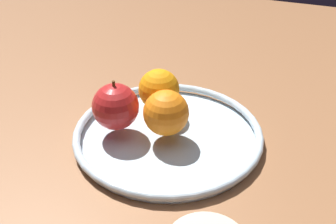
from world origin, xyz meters
TOP-DOWN VIEW (x-y plane):
  - ground_plane at (0.00, 0.00)cm, footprint 146.05×146.05cm
  - fruit_bowl at (0.00, 0.00)cm, footprint 28.70×28.70cm
  - apple at (2.01, -7.53)cm, footprint 7.01×7.01cm
  - orange_center at (0.83, -0.24)cm, footprint 6.74×6.74cm
  - orange_back_right at (-5.26, -3.46)cm, footprint 6.58×6.58cm

SIDE VIEW (x-z plane):
  - ground_plane at x=0.00cm, z-range -4.00..0.00cm
  - fruit_bowl at x=0.00cm, z-range 0.02..1.82cm
  - orange_back_right at x=-5.26cm, z-range 1.80..8.38cm
  - orange_center at x=0.83cm, z-range 1.80..8.54cm
  - apple at x=2.01cm, z-range 1.40..9.22cm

